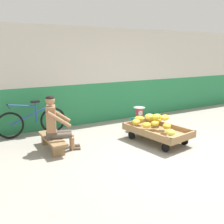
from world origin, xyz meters
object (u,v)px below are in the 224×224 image
low_bench (52,141)px  weighing_scale (139,113)px  shopping_bag (145,128)px  banana_cart (157,132)px  vendor_seated (56,123)px  plastic_crate (139,124)px  bicycle_near_left (32,121)px

low_bench → weighing_scale: 2.42m
weighing_scale → shopping_bag: bearing=-98.6°
shopping_bag → banana_cart: bearing=-102.5°
vendor_seated → plastic_crate: 2.37m
banana_cart → weighing_scale: (0.20, 0.99, 0.21)m
banana_cart → low_bench: (-2.20, 0.70, -0.04)m
plastic_crate → shopping_bag: (-0.05, -0.33, -0.03)m
low_bench → plastic_crate: (2.39, 0.29, -0.05)m
bicycle_near_left → shopping_bag: size_ratio=6.92×
low_bench → vendor_seated: bearing=-18.7°
plastic_crate → shopping_bag: plastic_crate is taller
banana_cart → shopping_bag: size_ratio=6.49×
bicycle_near_left → shopping_bag: bearing=-25.6°
vendor_seated → shopping_bag: size_ratio=4.75×
plastic_crate → bicycle_near_left: bicycle_near_left is taller
plastic_crate → bicycle_near_left: (-2.54, 0.87, 0.20)m
vendor_seated → weighing_scale: 2.33m
low_bench → weighing_scale: bearing=6.9°
low_bench → vendor_seated: (0.08, -0.03, 0.37)m
bicycle_near_left → shopping_bag: 2.77m
vendor_seated → plastic_crate: size_ratio=3.17×
bicycle_near_left → plastic_crate: bearing=-18.8°
low_bench → shopping_bag: low_bench is taller
bicycle_near_left → vendor_seated: bearing=-79.0°
vendor_seated → bicycle_near_left: bearing=101.0°
shopping_bag → bicycle_near_left: bearing=154.4°
low_bench → bicycle_near_left: (-0.15, 1.15, 0.15)m
low_bench → bicycle_near_left: size_ratio=0.66×
vendor_seated → plastic_crate: bearing=7.8°
bicycle_near_left → low_bench: bearing=-82.8°
vendor_seated → shopping_bag: bearing=-0.3°
banana_cart → plastic_crate: banana_cart is taller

